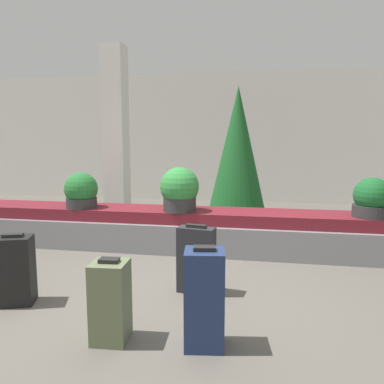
{
  "coord_description": "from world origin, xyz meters",
  "views": [
    {
      "loc": [
        0.93,
        -3.48,
        1.52
      ],
      "look_at": [
        0.0,
        1.59,
        0.81
      ],
      "focal_mm": 35.0,
      "sensor_mm": 36.0,
      "label": 1
    }
  ],
  "objects_px": {
    "suitcase_1": "(15,270)",
    "potted_plant_0": "(180,190)",
    "suitcase_3": "(110,301)",
    "potted_plant_1": "(81,192)",
    "pillar": "(116,136)",
    "suitcase_2": "(196,260)",
    "potted_plant_2": "(372,199)",
    "decorated_tree": "(238,153)",
    "suitcase_0": "(204,299)"
  },
  "relations": [
    {
      "from": "suitcase_1",
      "to": "potted_plant_0",
      "type": "relative_size",
      "value": 1.11
    },
    {
      "from": "suitcase_3",
      "to": "potted_plant_1",
      "type": "bearing_deg",
      "value": 116.85
    },
    {
      "from": "pillar",
      "to": "suitcase_2",
      "type": "bearing_deg",
      "value": -55.93
    },
    {
      "from": "pillar",
      "to": "potted_plant_2",
      "type": "height_order",
      "value": "pillar"
    },
    {
      "from": "potted_plant_1",
      "to": "pillar",
      "type": "bearing_deg",
      "value": 92.48
    },
    {
      "from": "potted_plant_0",
      "to": "potted_plant_2",
      "type": "height_order",
      "value": "potted_plant_0"
    },
    {
      "from": "potted_plant_2",
      "to": "suitcase_1",
      "type": "bearing_deg",
      "value": -151.41
    },
    {
      "from": "pillar",
      "to": "potted_plant_0",
      "type": "height_order",
      "value": "pillar"
    },
    {
      "from": "suitcase_1",
      "to": "decorated_tree",
      "type": "height_order",
      "value": "decorated_tree"
    },
    {
      "from": "suitcase_2",
      "to": "potted_plant_2",
      "type": "xyz_separation_m",
      "value": [
        2.0,
        1.41,
        0.45
      ]
    },
    {
      "from": "potted_plant_0",
      "to": "decorated_tree",
      "type": "height_order",
      "value": "decorated_tree"
    },
    {
      "from": "suitcase_2",
      "to": "potted_plant_0",
      "type": "distance_m",
      "value": 1.55
    },
    {
      "from": "suitcase_2",
      "to": "decorated_tree",
      "type": "bearing_deg",
      "value": 94.78
    },
    {
      "from": "pillar",
      "to": "suitcase_1",
      "type": "relative_size",
      "value": 4.76
    },
    {
      "from": "potted_plant_1",
      "to": "potted_plant_2",
      "type": "xyz_separation_m",
      "value": [
        3.92,
        0.02,
        -0.01
      ]
    },
    {
      "from": "potted_plant_0",
      "to": "suitcase_2",
      "type": "bearing_deg",
      "value": -71.24
    },
    {
      "from": "pillar",
      "to": "suitcase_2",
      "type": "distance_m",
      "value": 3.76
    },
    {
      "from": "suitcase_2",
      "to": "potted_plant_2",
      "type": "relative_size",
      "value": 1.38
    },
    {
      "from": "suitcase_2",
      "to": "suitcase_3",
      "type": "height_order",
      "value": "suitcase_2"
    },
    {
      "from": "pillar",
      "to": "potted_plant_1",
      "type": "height_order",
      "value": "pillar"
    },
    {
      "from": "suitcase_0",
      "to": "suitcase_1",
      "type": "xyz_separation_m",
      "value": [
        -1.85,
        0.42,
        -0.05
      ]
    },
    {
      "from": "suitcase_3",
      "to": "potted_plant_2",
      "type": "distance_m",
      "value": 3.51
    },
    {
      "from": "pillar",
      "to": "decorated_tree",
      "type": "bearing_deg",
      "value": -0.53
    },
    {
      "from": "potted_plant_0",
      "to": "potted_plant_2",
      "type": "bearing_deg",
      "value": 0.62
    },
    {
      "from": "suitcase_2",
      "to": "potted_plant_1",
      "type": "height_order",
      "value": "potted_plant_1"
    },
    {
      "from": "potted_plant_2",
      "to": "potted_plant_0",
      "type": "bearing_deg",
      "value": -179.38
    },
    {
      "from": "suitcase_2",
      "to": "decorated_tree",
      "type": "height_order",
      "value": "decorated_tree"
    },
    {
      "from": "suitcase_0",
      "to": "potted_plant_2",
      "type": "distance_m",
      "value": 3.0
    },
    {
      "from": "decorated_tree",
      "to": "potted_plant_1",
      "type": "bearing_deg",
      "value": -144.38
    },
    {
      "from": "suitcase_0",
      "to": "potted_plant_1",
      "type": "xyz_separation_m",
      "value": [
        -2.15,
        2.37,
        0.42
      ]
    },
    {
      "from": "potted_plant_1",
      "to": "potted_plant_2",
      "type": "height_order",
      "value": "potted_plant_1"
    },
    {
      "from": "potted_plant_0",
      "to": "pillar",
      "type": "bearing_deg",
      "value": 134.27
    },
    {
      "from": "suitcase_1",
      "to": "potted_plant_0",
      "type": "bearing_deg",
      "value": 40.11
    },
    {
      "from": "suitcase_3",
      "to": "suitcase_2",
      "type": "bearing_deg",
      "value": 61.03
    },
    {
      "from": "suitcase_0",
      "to": "suitcase_1",
      "type": "height_order",
      "value": "suitcase_0"
    },
    {
      "from": "suitcase_0",
      "to": "suitcase_3",
      "type": "relative_size",
      "value": 1.18
    },
    {
      "from": "suitcase_0",
      "to": "suitcase_3",
      "type": "distance_m",
      "value": 0.72
    },
    {
      "from": "suitcase_2",
      "to": "suitcase_3",
      "type": "distance_m",
      "value": 1.14
    },
    {
      "from": "suitcase_1",
      "to": "potted_plant_2",
      "type": "relative_size",
      "value": 1.33
    },
    {
      "from": "potted_plant_0",
      "to": "potted_plant_1",
      "type": "distance_m",
      "value": 1.45
    },
    {
      "from": "suitcase_3",
      "to": "decorated_tree",
      "type": "bearing_deg",
      "value": 76.06
    },
    {
      "from": "potted_plant_1",
      "to": "potted_plant_2",
      "type": "bearing_deg",
      "value": 0.32
    },
    {
      "from": "suitcase_2",
      "to": "potted_plant_1",
      "type": "relative_size",
      "value": 1.37
    },
    {
      "from": "pillar",
      "to": "potted_plant_2",
      "type": "xyz_separation_m",
      "value": [
        3.99,
        -1.53,
        -0.81
      ]
    },
    {
      "from": "suitcase_1",
      "to": "suitcase_2",
      "type": "distance_m",
      "value": 1.71
    },
    {
      "from": "suitcase_0",
      "to": "potted_plant_0",
      "type": "xyz_separation_m",
      "value": [
        -0.7,
        2.36,
        0.48
      ]
    },
    {
      "from": "suitcase_0",
      "to": "potted_plant_0",
      "type": "relative_size",
      "value": 1.27
    },
    {
      "from": "suitcase_0",
      "to": "suitcase_1",
      "type": "distance_m",
      "value": 1.89
    },
    {
      "from": "pillar",
      "to": "potted_plant_2",
      "type": "relative_size",
      "value": 6.34
    },
    {
      "from": "suitcase_1",
      "to": "potted_plant_0",
      "type": "distance_m",
      "value": 2.32
    }
  ]
}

